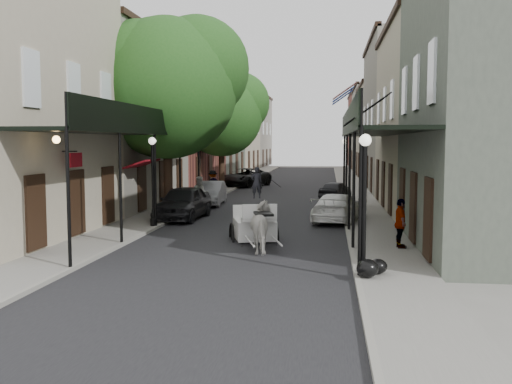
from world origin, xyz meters
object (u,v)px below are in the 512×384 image
(pedestrian_sidewalk_left, at_px, (213,184))
(car_left_near, at_px, (183,203))
(pedestrian_sidewalk_right, at_px, (401,223))
(car_right_far, at_px, (335,190))
(lamppost_right_far, at_px, (344,168))
(carriage, at_px, (253,210))
(tree_far, at_px, (227,112))
(tree_near, at_px, (176,83))
(lamppost_left, at_px, (153,180))
(car_right_near, at_px, (338,208))
(car_left_far, at_px, (245,177))
(pedestrian_walking, at_px, (200,194))
(horse, at_px, (264,227))
(lamppost_right_near, at_px, (364,203))
(car_left_mid, at_px, (210,193))

(pedestrian_sidewalk_left, distance_m, car_left_near, 9.86)
(pedestrian_sidewalk_right, xyz_separation_m, car_right_far, (-1.95, 16.84, -0.34))
(lamppost_right_far, xyz_separation_m, carriage, (-3.73, -13.95, -0.98))
(carriage, xyz_separation_m, car_right_far, (3.23, 14.95, -0.47))
(car_left_near, bearing_deg, pedestrian_sidewalk_left, 96.42)
(tree_far, bearing_deg, car_left_near, -87.57)
(tree_near, height_order, car_right_far, tree_near)
(lamppost_left, relative_size, carriage, 1.34)
(pedestrian_sidewalk_left, distance_m, car_right_near, 12.56)
(lamppost_right_far, relative_size, car_left_far, 0.69)
(pedestrian_sidewalk_left, height_order, car_right_near, pedestrian_sidewalk_left)
(pedestrian_sidewalk_right, bearing_deg, car_right_far, 0.88)
(lamppost_left, xyz_separation_m, pedestrian_sidewalk_left, (-0.10, 12.84, -1.08))
(car_left_far, bearing_deg, car_right_far, -33.21)
(car_left_far, bearing_deg, pedestrian_sidewalk_left, -72.31)
(tree_near, xyz_separation_m, car_left_far, (0.60, 18.83, -5.74))
(tree_near, bearing_deg, carriage, -53.28)
(lamppost_right_far, distance_m, car_left_far, 13.50)
(carriage, height_order, pedestrian_walking, carriage)
(tree_near, bearing_deg, pedestrian_sidewalk_right, -39.43)
(tree_far, xyz_separation_m, horse, (5.31, -22.60, -5.01))
(tree_far, xyz_separation_m, pedestrian_sidewalk_left, (0.05, -5.33, -4.87))
(pedestrian_sidewalk_left, bearing_deg, lamppost_right_near, 77.58)
(lamppost_right_far, height_order, car_left_far, lamppost_right_far)
(pedestrian_walking, distance_m, pedestrian_sidewalk_left, 6.69)
(pedestrian_sidewalk_right, height_order, car_left_far, pedestrian_sidewalk_right)
(lamppost_right_far, distance_m, car_left_mid, 8.33)
(car_left_far, bearing_deg, pedestrian_sidewalk_right, -50.11)
(carriage, height_order, car_right_near, carriage)
(pedestrian_walking, distance_m, car_right_near, 7.79)
(lamppost_left, bearing_deg, car_right_far, 59.36)
(lamppost_right_near, xyz_separation_m, carriage, (-3.73, 6.05, -0.98))
(horse, xyz_separation_m, pedestrian_walking, (-4.57, 10.62, 0.09))
(tree_near, relative_size, car_left_mid, 2.33)
(horse, height_order, carriage, carriage)
(lamppost_right_far, distance_m, car_left_near, 11.91)
(pedestrian_sidewalk_right, bearing_deg, car_left_mid, 29.47)
(tree_far, bearing_deg, lamppost_left, -89.54)
(carriage, distance_m, pedestrian_walking, 9.01)
(lamppost_right_far, distance_m, pedestrian_sidewalk_right, 15.94)
(carriage, bearing_deg, pedestrian_walking, 99.67)
(horse, bearing_deg, lamppost_right_near, 114.52)
(pedestrian_sidewalk_left, xyz_separation_m, car_right_far, (7.80, 0.16, -0.37))
(tree_near, bearing_deg, pedestrian_sidewalk_left, 90.02)
(pedestrian_walking, relative_size, car_left_far, 0.34)
(pedestrian_walking, xyz_separation_m, car_left_far, (-0.10, 16.82, -0.17))
(lamppost_right_near, bearing_deg, car_right_far, 91.36)
(pedestrian_sidewalk_left, relative_size, car_left_far, 0.32)
(carriage, bearing_deg, pedestrian_sidewalk_left, 91.41)
(lamppost_left, bearing_deg, pedestrian_sidewalk_left, 90.45)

